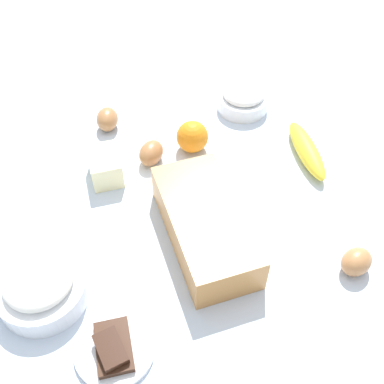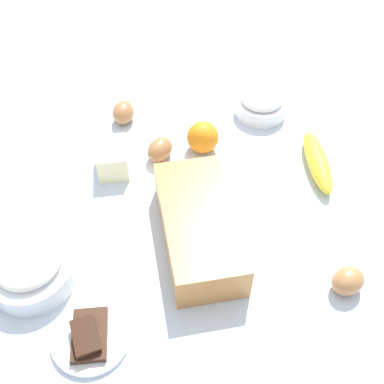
{
  "view_description": "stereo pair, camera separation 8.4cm",
  "coord_description": "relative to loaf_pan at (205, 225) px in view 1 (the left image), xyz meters",
  "views": [
    {
      "loc": [
        0.6,
        -0.09,
        0.73
      ],
      "look_at": [
        0.0,
        0.0,
        0.04
      ],
      "focal_mm": 43.06,
      "sensor_mm": 36.0,
      "label": 1
    },
    {
      "loc": [
        0.61,
        -0.01,
        0.73
      ],
      "look_at": [
        0.0,
        0.0,
        0.04
      ],
      "focal_mm": 43.06,
      "sensor_mm": 36.0,
      "label": 2
    }
  ],
  "objects": [
    {
      "name": "orange_fruit",
      "position": [
        -0.25,
        0.02,
        -0.01
      ],
      "size": [
        0.07,
        0.07,
        0.07
      ],
      "primitive_type": "sphere",
      "color": "orange",
      "rests_on": "ground_plane"
    },
    {
      "name": "banana",
      "position": [
        -0.19,
        0.26,
        -0.02
      ],
      "size": [
        0.19,
        0.05,
        0.04
      ],
      "primitive_type": "ellipsoid",
      "rotation": [
        0.0,
        0.0,
        3.19
      ],
      "color": "yellow",
      "rests_on": "ground_plane"
    },
    {
      "name": "butter_block",
      "position": [
        -0.2,
        -0.18,
        -0.01
      ],
      "size": [
        0.1,
        0.07,
        0.06
      ],
      "primitive_type": "cube",
      "rotation": [
        0.0,
        0.0,
        0.12
      ],
      "color": "#F4EDB2",
      "rests_on": "ground_plane"
    },
    {
      "name": "chocolate_plate",
      "position": [
        0.2,
        -0.18,
        -0.03
      ],
      "size": [
        0.13,
        0.13,
        0.03
      ],
      "color": "white",
      "rests_on": "ground_plane"
    },
    {
      "name": "egg_beside_bowl",
      "position": [
        -0.36,
        -0.17,
        -0.02
      ],
      "size": [
        0.07,
        0.06,
        0.05
      ],
      "primitive_type": "ellipsoid",
      "rotation": [
        0.0,
        1.57,
        6.14
      ],
      "color": "#A87144",
      "rests_on": "ground_plane"
    },
    {
      "name": "egg_loose",
      "position": [
        -0.23,
        -0.08,
        -0.02
      ],
      "size": [
        0.08,
        0.08,
        0.05
      ],
      "primitive_type": "ellipsoid",
      "rotation": [
        0.0,
        1.57,
        5.75
      ],
      "color": "#A66F43",
      "rests_on": "ground_plane"
    },
    {
      "name": "flour_bowl",
      "position": [
        0.08,
        -0.3,
        -0.01
      ],
      "size": [
        0.15,
        0.15,
        0.08
      ],
      "color": "white",
      "rests_on": "ground_plane"
    },
    {
      "name": "egg_near_butter",
      "position": [
        0.11,
        0.26,
        -0.02
      ],
      "size": [
        0.07,
        0.08,
        0.05
      ],
      "primitive_type": "ellipsoid",
      "rotation": [
        0.0,
        1.57,
        5.23
      ],
      "color": "#B27849",
      "rests_on": "ground_plane"
    },
    {
      "name": "sugar_bowl",
      "position": [
        -0.38,
        0.16,
        -0.01
      ],
      "size": [
        0.12,
        0.12,
        0.06
      ],
      "color": "white",
      "rests_on": "ground_plane"
    },
    {
      "name": "ground_plane",
      "position": [
        -0.09,
        -0.01,
        -0.05
      ],
      "size": [
        2.4,
        2.4,
        0.02
      ],
      "primitive_type": "cube",
      "color": "silver"
    },
    {
      "name": "loaf_pan",
      "position": [
        0.0,
        0.0,
        0.0
      ],
      "size": [
        0.3,
        0.17,
        0.08
      ],
      "rotation": [
        0.0,
        0.0,
        0.17
      ],
      "color": "#B77A3D",
      "rests_on": "ground_plane"
    }
  ]
}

